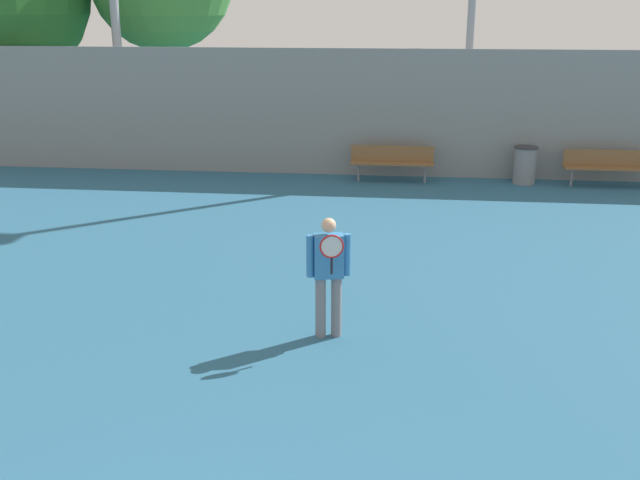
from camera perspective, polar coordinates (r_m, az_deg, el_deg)
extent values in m
cylinder|color=slate|center=(9.97, 0.04, -5.14)|extent=(0.14, 0.14, 0.85)
cylinder|color=slate|center=(10.00, 1.25, -5.08)|extent=(0.14, 0.14, 0.85)
cube|color=teal|center=(9.73, 0.66, -1.23)|extent=(0.42, 0.29, 0.58)
cylinder|color=teal|center=(9.70, -0.76, -1.23)|extent=(0.10, 0.10, 0.56)
cylinder|color=teal|center=(9.76, 2.07, -1.12)|extent=(0.10, 0.10, 0.56)
sphere|color=#DBAD89|center=(9.60, 0.67, 1.13)|extent=(0.19, 0.19, 0.19)
cylinder|color=black|center=(9.48, 0.89, -1.97)|extent=(0.03, 0.03, 0.22)
torus|color=red|center=(9.40, 0.90, -0.50)|extent=(0.31, 0.10, 0.31)
cylinder|color=silver|center=(9.40, 0.90, -0.50)|extent=(0.26, 0.07, 0.27)
cube|color=brown|center=(19.50, 21.08, 5.11)|extent=(2.08, 0.40, 0.04)
cylinder|color=gray|center=(19.35, 18.62, 4.55)|extent=(0.06, 0.06, 0.44)
cube|color=brown|center=(19.62, 21.03, 5.85)|extent=(2.08, 0.04, 0.40)
cube|color=brown|center=(18.86, 5.50, 5.82)|extent=(2.08, 0.40, 0.04)
cylinder|color=gray|center=(18.94, 2.95, 5.18)|extent=(0.06, 0.06, 0.44)
cylinder|color=gray|center=(18.91, 8.00, 5.02)|extent=(0.06, 0.06, 0.44)
cube|color=brown|center=(18.99, 5.53, 6.58)|extent=(2.08, 0.04, 0.40)
cylinder|color=gray|center=(19.28, 15.34, 5.47)|extent=(0.55, 0.55, 0.88)
cylinder|color=#333338|center=(19.19, 15.45, 6.82)|extent=(0.58, 0.58, 0.04)
cube|color=gray|center=(19.41, 2.21, 9.65)|extent=(24.35, 0.06, 3.22)
cylinder|color=brown|center=(24.37, -11.50, 11.03)|extent=(0.42, 0.42, 3.30)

